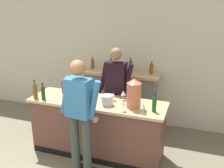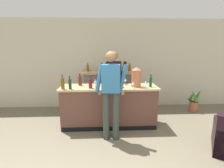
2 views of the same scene
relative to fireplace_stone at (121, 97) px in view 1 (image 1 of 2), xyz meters
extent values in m
cube|color=beige|center=(-0.09, 0.26, 0.77)|extent=(12.00, 0.07, 2.75)
cube|color=brown|center=(-0.03, -1.23, -0.13)|extent=(2.23, 0.63, 0.94)
cube|color=tan|center=(-0.03, -1.23, 0.36)|extent=(2.30, 0.70, 0.04)
cube|color=black|center=(-0.03, -1.55, -0.55)|extent=(2.18, 0.01, 0.10)
cube|color=gray|center=(0.00, 0.01, -0.05)|extent=(1.47, 0.44, 1.11)
cube|color=black|center=(0.00, -0.23, -0.19)|extent=(0.81, 0.02, 0.71)
cube|color=tan|center=(0.00, -0.01, 0.55)|extent=(1.63, 0.52, 0.07)
cylinder|color=brown|center=(-0.63, -0.01, 0.68)|extent=(0.07, 0.07, 0.19)
cylinder|color=brown|center=(-0.63, -0.01, 0.80)|extent=(0.03, 0.03, 0.06)
cylinder|color=#0E541A|center=(-0.21, -0.01, 0.68)|extent=(0.08, 0.08, 0.19)
cylinder|color=#0E541A|center=(-0.21, -0.01, 0.81)|extent=(0.03, 0.03, 0.06)
cylinder|color=#4B2117|center=(0.21, -0.01, 0.69)|extent=(0.06, 0.06, 0.22)
cylinder|color=#4B2117|center=(0.21, -0.01, 0.84)|extent=(0.03, 0.03, 0.07)
cylinder|color=brown|center=(0.63, -0.01, 0.67)|extent=(0.08, 0.08, 0.18)
cylinder|color=brown|center=(0.63, -0.01, 0.80)|extent=(0.03, 0.03, 0.06)
cylinder|color=#37423A|center=(0.08, -1.91, -0.09)|extent=(0.13, 0.13, 1.02)
cylinder|color=#37423A|center=(-0.11, -1.89, -0.09)|extent=(0.13, 0.13, 1.02)
cube|color=teal|center=(-0.01, -1.90, 0.69)|extent=(0.38, 0.26, 0.55)
cylinder|color=teal|center=(0.22, -1.91, 0.69)|extent=(0.20, 0.08, 0.57)
sphere|color=#986943|center=(0.22, -1.89, 0.39)|extent=(0.09, 0.09, 0.09)
cylinder|color=teal|center=(-0.24, -1.86, 0.69)|extent=(0.20, 0.08, 0.57)
sphere|color=#986943|center=(-0.24, -1.84, 0.39)|extent=(0.09, 0.09, 0.09)
sphere|color=#986943|center=(-0.01, -1.90, 1.12)|extent=(0.21, 0.21, 0.21)
cylinder|color=#4D3B36|center=(0.02, -0.70, -0.10)|extent=(0.13, 0.13, 1.00)
cube|color=black|center=(0.02, -0.77, -0.57)|extent=(0.11, 0.24, 0.07)
cylinder|color=#4D3B36|center=(0.22, -0.71, -0.10)|extent=(0.13, 0.13, 1.00)
cube|color=black|center=(0.22, -0.78, -0.57)|extent=(0.11, 0.24, 0.07)
cube|color=black|center=(0.12, -0.70, 0.67)|extent=(0.37, 0.23, 0.53)
cylinder|color=black|center=(-0.11, -0.72, 0.65)|extent=(0.20, 0.08, 0.57)
sphere|color=#91674B|center=(-0.11, -0.74, 0.35)|extent=(0.09, 0.09, 0.09)
cylinder|color=black|center=(0.35, -0.73, 0.65)|extent=(0.20, 0.08, 0.57)
sphere|color=#91674B|center=(0.35, -0.75, 0.35)|extent=(0.09, 0.09, 0.09)
sphere|color=#91674B|center=(0.12, -0.70, 1.08)|extent=(0.21, 0.21, 0.21)
cylinder|color=#BD6844|center=(0.60, -1.28, 0.58)|extent=(0.22, 0.22, 0.39)
cone|color=#BD6844|center=(0.60, -1.28, 0.81)|extent=(0.23, 0.23, 0.07)
cylinder|color=#B29333|center=(0.60, -1.41, 0.45)|extent=(0.02, 0.04, 0.02)
cylinder|color=silver|center=(0.18, -1.32, 0.45)|extent=(0.18, 0.18, 0.15)
cylinder|color=silver|center=(0.18, -1.32, 0.53)|extent=(0.20, 0.20, 0.01)
cylinder|color=#16371C|center=(-0.90, -1.46, 0.48)|extent=(0.06, 0.06, 0.20)
sphere|color=#16371C|center=(-0.90, -1.46, 0.58)|extent=(0.06, 0.06, 0.06)
cylinder|color=#16371C|center=(-0.90, -1.46, 0.62)|extent=(0.03, 0.03, 0.08)
cylinder|color=black|center=(-0.90, -1.46, 0.67)|extent=(0.03, 0.03, 0.01)
cylinder|color=#104A1F|center=(0.93, -1.34, 0.48)|extent=(0.06, 0.06, 0.20)
sphere|color=#104A1F|center=(0.93, -1.34, 0.58)|extent=(0.06, 0.06, 0.06)
cylinder|color=#104A1F|center=(0.93, -1.34, 0.62)|extent=(0.03, 0.03, 0.08)
cylinder|color=black|center=(0.93, -1.34, 0.67)|extent=(0.03, 0.03, 0.01)
cylinder|color=brown|center=(-1.06, -1.46, 0.49)|extent=(0.08, 0.08, 0.23)
sphere|color=brown|center=(-1.06, -1.46, 0.61)|extent=(0.07, 0.07, 0.07)
cylinder|color=brown|center=(-1.06, -1.46, 0.65)|extent=(0.03, 0.03, 0.09)
cylinder|color=black|center=(-1.06, -1.46, 0.70)|extent=(0.03, 0.03, 0.01)
cylinder|color=maroon|center=(-0.46, -1.39, 0.47)|extent=(0.08, 0.08, 0.19)
sphere|color=maroon|center=(-0.46, -1.39, 0.57)|extent=(0.08, 0.08, 0.08)
cylinder|color=maroon|center=(-0.46, -1.39, 0.60)|extent=(0.03, 0.03, 0.07)
cylinder|color=black|center=(-0.46, -1.39, 0.65)|extent=(0.04, 0.04, 0.01)
cylinder|color=#512320|center=(-0.73, -1.07, 0.48)|extent=(0.08, 0.08, 0.20)
sphere|color=#512320|center=(-0.73, -1.07, 0.58)|extent=(0.08, 0.08, 0.08)
cylinder|color=#512320|center=(-0.73, -1.07, 0.61)|extent=(0.03, 0.03, 0.08)
cylinder|color=black|center=(-0.73, -1.07, 0.66)|extent=(0.04, 0.04, 0.01)
cylinder|color=silver|center=(0.22, -1.13, 0.38)|extent=(0.07, 0.07, 0.01)
cylinder|color=silver|center=(0.22, -1.13, 0.42)|extent=(0.01, 0.01, 0.07)
cone|color=silver|center=(0.22, -1.13, 0.49)|extent=(0.07, 0.07, 0.08)
cylinder|color=silver|center=(-0.36, -1.22, 0.38)|extent=(0.07, 0.07, 0.01)
cylinder|color=silver|center=(-0.36, -1.22, 0.43)|extent=(0.01, 0.01, 0.08)
cone|color=silver|center=(-0.36, -1.22, 0.51)|extent=(0.07, 0.07, 0.09)
cylinder|color=silver|center=(0.79, -1.45, 0.38)|extent=(0.07, 0.07, 0.01)
cylinder|color=silver|center=(0.79, -1.45, 0.42)|extent=(0.01, 0.01, 0.08)
cone|color=silver|center=(0.79, -1.45, 0.51)|extent=(0.09, 0.09, 0.09)
cylinder|color=silver|center=(0.37, -1.05, 0.38)|extent=(0.07, 0.07, 0.01)
cylinder|color=silver|center=(0.37, -1.05, 0.43)|extent=(0.01, 0.01, 0.08)
cone|color=silver|center=(0.37, -1.05, 0.51)|extent=(0.08, 0.08, 0.08)
cylinder|color=silver|center=(0.50, -1.48, 0.38)|extent=(0.06, 0.06, 0.01)
cylinder|color=silver|center=(0.50, -1.48, 0.43)|extent=(0.01, 0.01, 0.09)
cone|color=silver|center=(0.50, -1.48, 0.51)|extent=(0.07, 0.07, 0.07)
camera|label=1|loc=(1.47, -4.76, 1.94)|focal=40.00mm
camera|label=2|loc=(-0.16, -5.27, 1.29)|focal=28.00mm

